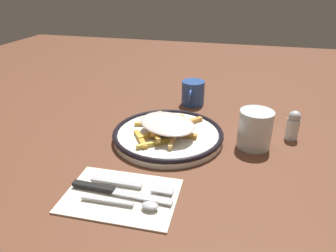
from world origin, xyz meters
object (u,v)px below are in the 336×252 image
napkin (121,195)px  fork (132,185)px  spoon (133,203)px  knife (112,190)px  water_glass (255,129)px  salt_shaker (293,125)px  fries_heap (166,125)px  plate (168,135)px  coffee_mug (193,93)px

napkin → fork: 0.03m
fork → spoon: (0.05, 0.02, 0.00)m
napkin → spoon: bearing=52.5°
napkin → knife: size_ratio=1.05×
spoon → water_glass: size_ratio=1.57×
napkin → salt_shaker: 0.49m
fork → water_glass: bearing=135.6°
fries_heap → napkin: fries_heap is taller
plate → fries_heap: fries_heap is taller
spoon → napkin: bearing=-127.5°
knife → fries_heap: bearing=169.3°
plate → napkin: size_ratio=1.32×
water_glass → plate: bearing=-85.3°
spoon → water_glass: bearing=144.1°
salt_shaker → spoon: bearing=-40.6°
coffee_mug → salt_shaker: same height
water_glass → knife: bearing=-44.9°
fork → salt_shaker: salt_shaker is taller
napkin → salt_shaker: bearing=134.2°
plate → salt_shaker: (-0.09, 0.32, 0.03)m
knife → salt_shaker: salt_shaker is taller
plate → spoon: plate is taller
plate → fries_heap: size_ratio=1.40×
spoon → coffee_mug: 0.54m
spoon → salt_shaker: bearing=139.4°
knife → water_glass: 0.38m
napkin → water_glass: water_glass is taller
knife → spoon: bearing=63.2°
fork → water_glass: 0.34m
salt_shaker → knife: bearing=-47.4°
coffee_mug → napkin: bearing=-5.4°
napkin → fork: fork is taller
fries_heap → spoon: size_ratio=1.37×
fork → coffee_mug: 0.49m
plate → fork: size_ratio=1.66×
coffee_mug → spoon: bearing=-1.5°
fork → spoon: bearing=22.4°
napkin → coffee_mug: bearing=174.6°
coffee_mug → plate: bearing=-4.1°
napkin → salt_shaker: size_ratio=2.77×
plate → fries_heap: 0.03m
fries_heap → knife: fries_heap is taller
fork → knife: bearing=-48.3°
plate → spoon: 0.28m
fries_heap → water_glass: (-0.02, 0.22, 0.01)m
spoon → water_glass: (-0.30, 0.21, 0.04)m
coffee_mug → fork: bearing=-4.3°
fork → knife: knife is taller
plate → salt_shaker: size_ratio=3.66×
plate → salt_shaker: bearing=105.1°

